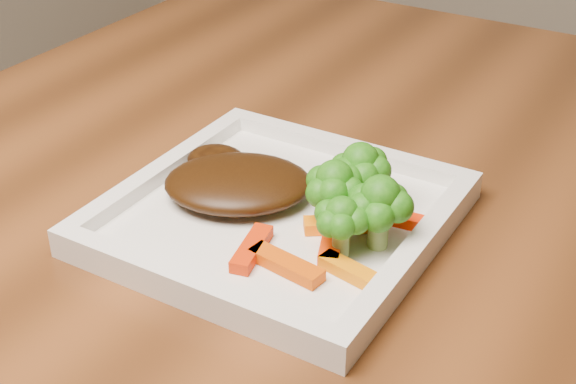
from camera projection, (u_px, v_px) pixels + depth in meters
The scene contains 12 objects.
plate at pixel (278, 220), 0.69m from camera, with size 0.27×0.27×0.01m, color white.
steak at pixel (238, 183), 0.71m from camera, with size 0.13×0.10×0.03m, color #331B07.
broccoli_0 at pixel (360, 174), 0.68m from camera, with size 0.06×0.06×0.07m, color #216210, non-canonical shape.
broccoli_1 at pixel (379, 212), 0.63m from camera, with size 0.06×0.06×0.06m, color #317513, non-canonical shape.
broccoli_2 at pixel (341, 224), 0.62m from camera, with size 0.05×0.05×0.06m, color #296B11, non-canonical shape.
broccoli_3 at pixel (334, 195), 0.66m from camera, with size 0.06×0.06×0.06m, color #307413, non-canonical shape.
carrot_0 at pixel (286, 265), 0.62m from camera, with size 0.06×0.02×0.01m, color #CB4603.
carrot_1 at pixel (351, 272), 0.61m from camera, with size 0.05×0.01×0.01m, color orange.
carrot_2 at pixel (252, 249), 0.64m from camera, with size 0.06×0.02×0.01m, color red.
carrot_3 at pixel (410, 221), 0.67m from camera, with size 0.05×0.01×0.01m, color #FF2C04.
carrot_5 at pixel (332, 240), 0.65m from camera, with size 0.06×0.02×0.01m, color #F53503.
carrot_6 at pixel (341, 224), 0.67m from camera, with size 0.06×0.02×0.01m, color orange.
Camera 1 is at (0.15, -0.55, 1.13)m, focal length 50.00 mm.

